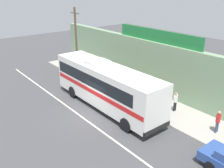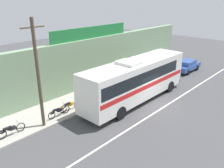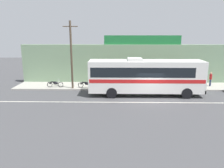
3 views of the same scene
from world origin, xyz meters
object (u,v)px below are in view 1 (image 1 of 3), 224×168
Objects in this scene: motorcycle_red at (88,75)px; pedestrian_far_left at (175,100)px; intercity_bus at (105,84)px; motorcycle_black at (72,66)px; motorcycle_purple at (95,77)px; pedestrian_far_right at (218,120)px; utility_pole at (76,42)px.

pedestrian_far_left is at bearing 7.33° from motorcycle_red.
intercity_bus reaches higher than motorcycle_black.
intercity_bus is 6.09× the size of motorcycle_black.
motorcycle_black is 1.17× the size of pedestrian_far_left.
motorcycle_purple and motorcycle_black have the same top height.
pedestrian_far_right is (8.06, 3.43, -0.98)m from intercity_bus.
intercity_bus is at bearing -14.14° from motorcycle_black.
motorcycle_purple is 1.23× the size of pedestrian_far_left.
pedestrian_far_left is (12.07, 1.66, -2.88)m from utility_pole.
motorcycle_purple is at bearing 153.43° from intercity_bus.
pedestrian_far_right is at bearing 3.82° from motorcycle_purple.
pedestrian_far_left is at bearing 4.93° from motorcycle_black.
motorcycle_purple is at bearing 10.56° from utility_pole.
intercity_bus is 5.94× the size of motorcycle_red.
pedestrian_far_right is at bearing 23.07° from intercity_bus.
intercity_bus is 1.55× the size of utility_pole.
motorcycle_red is at bearing -170.67° from motorcycle_purple.
motorcycle_black is 18.00m from pedestrian_far_right.
utility_pole is at bearing -172.15° from pedestrian_far_left.
pedestrian_far_right is at bearing 2.99° from motorcycle_black.
pedestrian_far_left is at bearing 40.94° from intercity_bus.
intercity_bus reaches higher than motorcycle_red.
utility_pole is 3.93× the size of motorcycle_black.
motorcycle_red is 14.41m from pedestrian_far_right.
utility_pole is at bearing -168.45° from motorcycle_red.
utility_pole is 4.48× the size of pedestrian_far_right.
motorcycle_red is at bearing -2.18° from motorcycle_black.
motorcycle_black is at bearing 165.86° from intercity_bus.
intercity_bus reaches higher than pedestrian_far_right.
motorcycle_purple is 1.19× the size of pedestrian_far_right.
motorcycle_black is at bearing 177.82° from motorcycle_red.
utility_pole is 12.52m from pedestrian_far_left.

